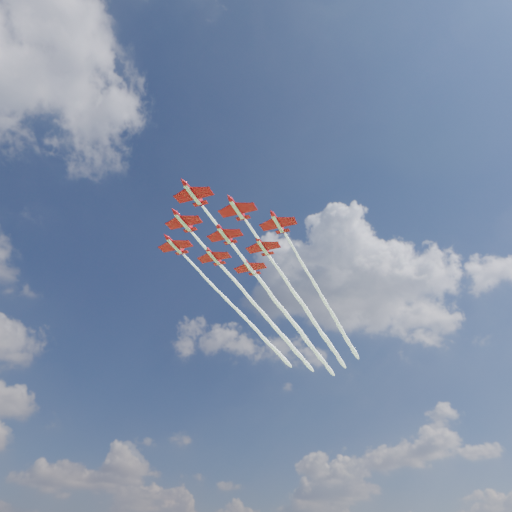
# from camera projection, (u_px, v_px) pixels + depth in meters

# --- Properties ---
(jet_lead) EXTENTS (95.56, 57.32, 2.62)m
(jet_lead) POSITION_uv_depth(u_px,v_px,m) (268.00, 291.00, 154.28)
(jet_lead) COLOR red
(jet_row2_port) EXTENTS (95.56, 57.32, 2.62)m
(jet_row2_port) POSITION_uv_depth(u_px,v_px,m) (299.00, 299.00, 159.18)
(jet_row2_port) COLOR red
(jet_row2_starb) EXTENTS (95.56, 57.32, 2.62)m
(jet_row2_starb) POSITION_uv_depth(u_px,v_px,m) (257.00, 306.00, 163.55)
(jet_row2_starb) COLOR red
(jet_row3_port) EXTENTS (95.56, 57.32, 2.62)m
(jet_row3_port) POSITION_uv_depth(u_px,v_px,m) (328.00, 307.00, 164.07)
(jet_row3_port) COLOR red
(jet_row3_centre) EXTENTS (95.56, 57.32, 2.62)m
(jet_row3_centre) POSITION_uv_depth(u_px,v_px,m) (286.00, 314.00, 168.45)
(jet_row3_centre) COLOR red
(jet_row3_starb) EXTENTS (95.56, 57.32, 2.62)m
(jet_row3_starb) POSITION_uv_depth(u_px,v_px,m) (247.00, 320.00, 172.82)
(jet_row3_starb) COLOR red
(jet_row4_port) EXTENTS (95.56, 57.32, 2.62)m
(jet_row4_port) POSITION_uv_depth(u_px,v_px,m) (314.00, 321.00, 173.34)
(jet_row4_port) COLOR red
(jet_row4_starb) EXTENTS (95.56, 57.32, 2.62)m
(jet_row4_starb) POSITION_uv_depth(u_px,v_px,m) (275.00, 327.00, 177.72)
(jet_row4_starb) COLOR red
(jet_tail) EXTENTS (95.56, 57.32, 2.62)m
(jet_tail) POSITION_uv_depth(u_px,v_px,m) (301.00, 333.00, 182.61)
(jet_tail) COLOR red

